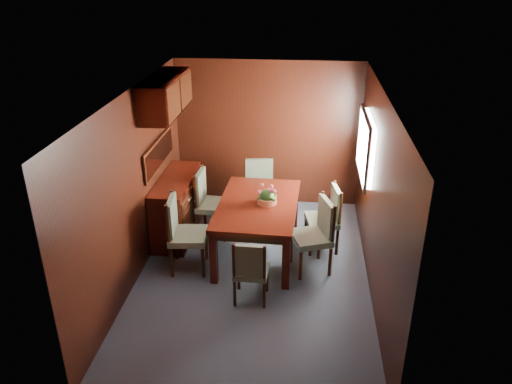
# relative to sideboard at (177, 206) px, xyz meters

# --- Properties ---
(ground) EXTENTS (4.50, 4.50, 0.00)m
(ground) POSITION_rel_sideboard_xyz_m (1.25, -1.00, -0.45)
(ground) COLOR #3C4753
(ground) RESTS_ON ground
(room_shell) EXTENTS (3.06, 4.52, 2.41)m
(room_shell) POSITION_rel_sideboard_xyz_m (1.15, -0.67, 1.18)
(room_shell) COLOR black
(room_shell) RESTS_ON ground
(sideboard) EXTENTS (0.48, 1.40, 0.90)m
(sideboard) POSITION_rel_sideboard_xyz_m (0.00, 0.00, 0.00)
(sideboard) COLOR black
(sideboard) RESTS_ON ground
(dining_table) EXTENTS (1.12, 1.73, 0.79)m
(dining_table) POSITION_rel_sideboard_xyz_m (1.26, -0.47, 0.23)
(dining_table) COLOR black
(dining_table) RESTS_ON ground
(chair_left_near) EXTENTS (0.52, 0.54, 1.05)m
(chair_left_near) POSITION_rel_sideboard_xyz_m (0.30, -0.94, 0.13)
(chair_left_near) COLOR black
(chair_left_near) RESTS_ON ground
(chair_left_far) EXTENTS (0.49, 0.51, 1.02)m
(chair_left_far) POSITION_rel_sideboard_xyz_m (0.47, 0.03, 0.12)
(chair_left_far) COLOR black
(chair_left_far) RESTS_ON ground
(chair_right_near) EXTENTS (0.60, 0.61, 1.03)m
(chair_right_near) POSITION_rel_sideboard_xyz_m (2.06, -0.77, 0.12)
(chair_right_near) COLOR black
(chair_right_near) RESTS_ON ground
(chair_right_far) EXTENTS (0.51, 0.53, 0.96)m
(chair_right_far) POSITION_rel_sideboard_xyz_m (2.22, -0.22, 0.08)
(chair_right_far) COLOR black
(chair_right_far) RESTS_ON ground
(chair_head) EXTENTS (0.42, 0.40, 0.86)m
(chair_head) POSITION_rel_sideboard_xyz_m (1.28, -1.59, 0.03)
(chair_head) COLOR black
(chair_head) RESTS_ON ground
(chair_foot) EXTENTS (0.55, 0.53, 1.00)m
(chair_foot) POSITION_rel_sideboard_xyz_m (1.18, 0.59, 0.10)
(chair_foot) COLOR black
(chair_foot) RESTS_ON ground
(flower_centerpiece) EXTENTS (0.28, 0.28, 0.28)m
(flower_centerpiece) POSITION_rel_sideboard_xyz_m (1.38, -0.46, 0.48)
(flower_centerpiece) COLOR #C7683C
(flower_centerpiece) RESTS_ON dining_table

